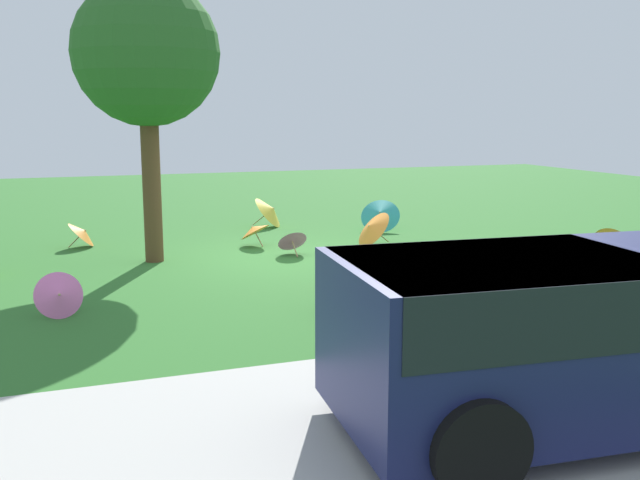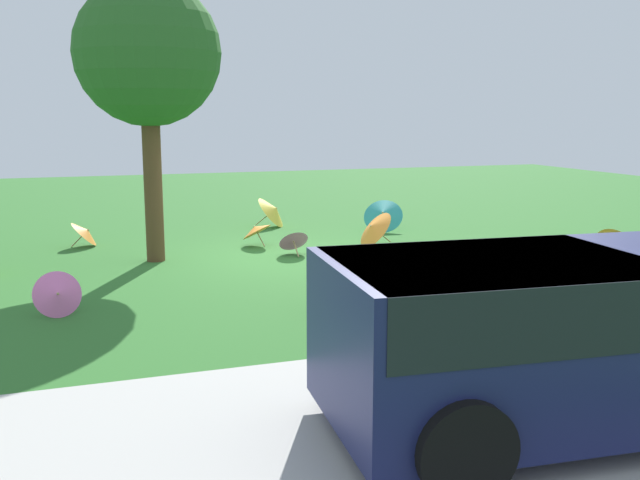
# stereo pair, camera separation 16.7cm
# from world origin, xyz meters

# --- Properties ---
(ground) EXTENTS (40.00, 40.00, 0.00)m
(ground) POSITION_xyz_m (0.00, 0.00, 0.00)
(ground) COLOR #2D6B28
(road_strip) EXTENTS (40.00, 4.31, 0.01)m
(road_strip) POSITION_xyz_m (0.00, 7.85, 0.00)
(road_strip) COLOR #B2AFA8
(road_strip) RESTS_ON ground
(van_dark) EXTENTS (4.73, 2.42, 1.53)m
(van_dark) POSITION_xyz_m (-0.37, 8.04, 0.91)
(van_dark) COLOR #191E4C
(van_dark) RESTS_ON ground
(park_bench) EXTENTS (1.65, 0.68, 0.90)m
(park_bench) POSITION_xyz_m (-0.32, 4.18, 0.47)
(park_bench) COLOR brown
(park_bench) RESTS_ON ground
(shade_tree) EXTENTS (2.62, 2.62, 5.11)m
(shade_tree) POSITION_xyz_m (2.27, -0.44, 3.75)
(shade_tree) COLOR brown
(shade_tree) RESTS_ON ground
(parasol_yellow_0) EXTENTS (1.05, 1.12, 0.81)m
(parasol_yellow_0) POSITION_xyz_m (-0.90, -3.63, 0.40)
(parasol_yellow_0) COLOR tan
(parasol_yellow_0) RESTS_ON ground
(parasol_orange_1) EXTENTS (0.76, 0.90, 0.77)m
(parasol_orange_1) POSITION_xyz_m (-2.17, -0.47, 0.39)
(parasol_orange_1) COLOR tan
(parasol_orange_1) RESTS_ON ground
(parasol_pink_0) EXTENTS (0.61, 0.58, 0.56)m
(parasol_pink_0) POSITION_xyz_m (-0.33, -0.16, 0.31)
(parasol_pink_0) COLOR tan
(parasol_pink_0) RESTS_ON ground
(parasol_orange_2) EXTENTS (0.88, 1.01, 0.87)m
(parasol_orange_2) POSITION_xyz_m (-5.24, 3.19, 0.43)
(parasol_orange_2) COLOR tan
(parasol_orange_2) RESTS_ON ground
(parasol_red_0) EXTENTS (0.80, 0.82, 0.72)m
(parasol_red_0) POSITION_xyz_m (-0.28, 2.94, 0.36)
(parasol_red_0) COLOR tan
(parasol_red_0) RESTS_ON ground
(parasol_teal_2) EXTENTS (1.16, 1.10, 0.80)m
(parasol_teal_2) POSITION_xyz_m (-3.14, -2.16, 0.40)
(parasol_teal_2) COLOR tan
(parasol_teal_2) RESTS_ON ground
(parasol_orange_3) EXTENTS (0.90, 0.90, 0.57)m
(parasol_orange_3) POSITION_xyz_m (0.13, -1.28, 0.35)
(parasol_orange_3) COLOR tan
(parasol_orange_3) RESTS_ON ground
(parasol_pink_1) EXTENTS (0.68, 0.58, 0.64)m
(parasol_pink_1) POSITION_xyz_m (3.94, 2.97, 0.32)
(parasol_pink_1) COLOR tan
(parasol_pink_1) RESTS_ON ground
(parasol_orange_4) EXTENTS (0.62, 0.72, 0.59)m
(parasol_orange_4) POSITION_xyz_m (3.47, -2.39, 0.30)
(parasol_orange_4) COLOR tan
(parasol_orange_4) RESTS_ON ground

